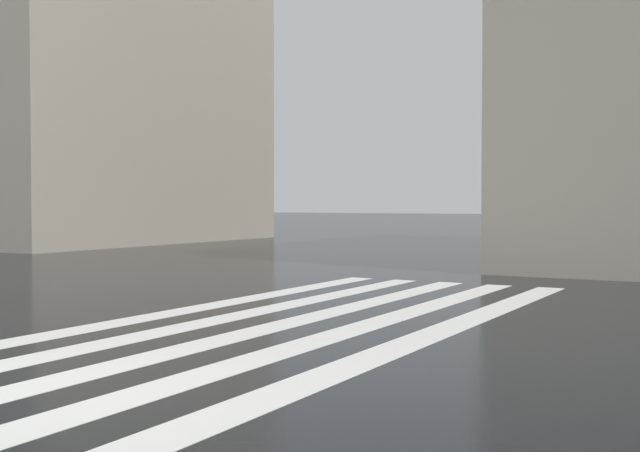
# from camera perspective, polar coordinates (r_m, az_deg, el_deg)

# --- Properties ---
(ground_plane) EXTENTS (220.00, 220.00, 0.00)m
(ground_plane) POSITION_cam_1_polar(r_m,az_deg,el_deg) (7.33, -19.62, -11.10)
(ground_plane) COLOR black
(zebra_crossing) EXTENTS (13.00, 4.50, 0.01)m
(zebra_crossing) POSITION_cam_1_polar(r_m,az_deg,el_deg) (10.42, -3.11, -7.19)
(zebra_crossing) COLOR silver
(zebra_crossing) RESTS_ON ground_plane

